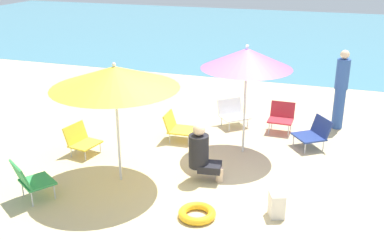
% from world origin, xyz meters
% --- Properties ---
extents(ground_plane, '(40.00, 40.00, 0.00)m').
position_xyz_m(ground_plane, '(0.00, 0.00, 0.00)').
color(ground_plane, '#D3BC8C').
extents(sea_water, '(40.00, 16.00, 0.01)m').
position_xyz_m(sea_water, '(0.00, 14.06, 0.00)').
color(sea_water, teal).
rests_on(sea_water, ground_plane).
extents(umbrella_purple, '(1.60, 1.60, 1.98)m').
position_xyz_m(umbrella_purple, '(0.06, 1.26, 1.74)').
color(umbrella_purple, silver).
rests_on(umbrella_purple, ground_plane).
extents(umbrella_yellow, '(1.96, 1.96, 1.93)m').
position_xyz_m(umbrella_yellow, '(-1.57, -0.44, 1.71)').
color(umbrella_yellow, silver).
rests_on(umbrella_yellow, ground_plane).
extents(beach_chair_a, '(0.58, 0.59, 0.54)m').
position_xyz_m(beach_chair_a, '(-2.70, 0.25, 0.27)').
color(beach_chair_a, gold).
rests_on(beach_chair_a, ground_plane).
extents(beach_chair_b, '(0.76, 0.75, 0.56)m').
position_xyz_m(beach_chair_b, '(1.27, 1.87, 0.29)').
color(beach_chair_b, navy).
rests_on(beach_chair_b, ground_plane).
extents(beach_chair_c, '(0.57, 0.51, 0.54)m').
position_xyz_m(beach_chair_c, '(-1.27, 1.39, 0.28)').
color(beach_chair_c, gold).
rests_on(beach_chair_c, ground_plane).
extents(beach_chair_d, '(0.49, 0.50, 0.58)m').
position_xyz_m(beach_chair_d, '(0.57, 2.51, 0.32)').
color(beach_chair_d, red).
rests_on(beach_chair_d, ground_plane).
extents(beach_chair_e, '(0.74, 0.74, 0.53)m').
position_xyz_m(beach_chair_e, '(-0.44, 2.51, 0.27)').
color(beach_chair_e, white).
rests_on(beach_chair_e, ground_plane).
extents(beach_chair_f, '(0.68, 0.69, 0.63)m').
position_xyz_m(beach_chair_f, '(-2.53, -1.43, 0.34)').
color(beach_chair_f, '#33934C').
rests_on(beach_chair_f, ground_plane).
extents(person_a, '(0.56, 0.37, 0.97)m').
position_xyz_m(person_a, '(-0.33, -0.03, 0.48)').
color(person_a, black).
rests_on(person_a, ground_plane).
extents(person_b, '(0.26, 0.26, 1.64)m').
position_xyz_m(person_b, '(1.66, 3.04, 0.84)').
color(person_b, '#2D519E').
rests_on(person_b, ground_plane).
extents(swim_ring, '(0.53, 0.53, 0.11)m').
position_xyz_m(swim_ring, '(-0.06, -1.11, 0.06)').
color(swim_ring, yellow).
rests_on(swim_ring, ground_plane).
extents(beach_bag, '(0.27, 0.29, 0.35)m').
position_xyz_m(beach_bag, '(0.97, -0.73, 0.18)').
color(beach_bag, silver).
rests_on(beach_bag, ground_plane).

